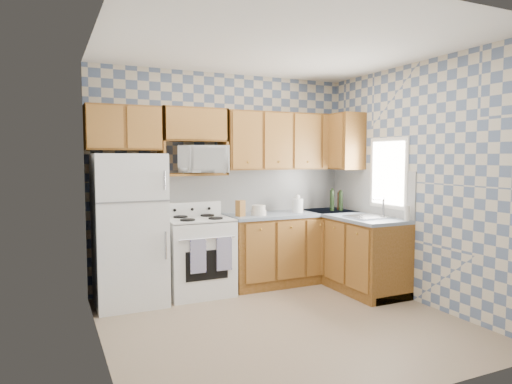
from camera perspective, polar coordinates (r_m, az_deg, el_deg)
floor at (r=4.72m, az=3.40°, el=-15.98°), size 3.40×3.40×0.00m
back_wall at (r=5.89m, az=-3.91°, el=1.53°), size 3.40×0.02×2.70m
right_wall at (r=5.45m, az=19.43°, el=1.06°), size 0.02×3.20×2.70m
backsplash_back at (r=6.05m, az=-0.32°, el=0.19°), size 2.60×0.02×0.56m
backsplash_right at (r=6.05m, az=14.04°, el=0.06°), size 0.02×1.60×0.56m
refrigerator at (r=5.28m, az=-15.58°, el=-4.53°), size 0.75×0.70×1.68m
stove_body at (r=5.55m, az=-7.23°, el=-8.05°), size 0.76×0.65×0.90m
cooktop at (r=5.47m, az=-7.28°, el=-3.40°), size 0.76×0.65×0.02m
backguard at (r=5.72m, az=-8.12°, el=-2.11°), size 0.76×0.08×0.17m
dish_towel_left at (r=5.18m, az=-7.24°, el=-7.96°), size 0.18×0.02×0.38m
dish_towel_right at (r=5.28m, az=-4.00°, el=-7.70°), size 0.18×0.02×0.38m
base_cabinets_back at (r=6.08m, az=4.50°, el=-7.03°), size 1.75×0.60×0.88m
base_cabinets_right at (r=5.98m, az=11.72°, el=-7.31°), size 0.60×1.60×0.88m
countertop_back at (r=6.00m, az=4.55°, el=-2.73°), size 1.77×0.63×0.04m
countertop_right at (r=5.90m, az=11.75°, el=-2.94°), size 0.63×1.60×0.04m
upper_cabinets_back at (r=6.08m, az=3.95°, el=6.33°), size 1.75×0.33×0.74m
upper_cabinets_fridge at (r=5.40m, az=-16.31°, el=7.68°), size 0.82×0.33×0.50m
upper_cabinets_right at (r=6.30m, az=10.47°, el=6.20°), size 0.33×0.70×0.74m
microwave_shelf at (r=5.58m, az=-7.83°, el=2.21°), size 0.80×0.33×0.03m
microwave at (r=5.56m, az=-6.55°, el=4.09°), size 0.70×0.58×0.33m
sink at (r=5.63m, az=13.92°, el=-3.07°), size 0.48×0.40×0.03m
window at (r=5.77m, az=16.23°, el=2.30°), size 0.02×0.66×0.86m
bottle_0 at (r=6.25m, az=9.48°, el=-1.04°), size 0.06×0.06×0.28m
bottle_1 at (r=6.26m, az=10.55°, el=-1.13°), size 0.06×0.06×0.26m
bottle_2 at (r=6.37m, az=10.39°, el=-1.12°), size 0.06×0.06×0.24m
knife_block at (r=5.57m, az=-1.96°, el=-2.05°), size 0.11×0.11×0.20m
electric_kettle at (r=5.99m, az=5.23°, el=-1.69°), size 0.14×0.14×0.18m
food_containers at (r=5.68m, az=0.34°, el=-2.28°), size 0.19×0.19×0.13m
soap_bottle at (r=5.46m, az=18.37°, el=-2.55°), size 0.06×0.06×0.17m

